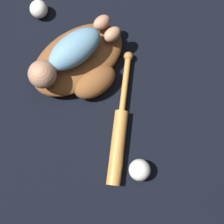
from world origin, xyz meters
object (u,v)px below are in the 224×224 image
object	(u,v)px
baseball_glove	(80,63)
baseball_bat	(119,133)
baby_figure	(69,53)
baseball_spare	(39,9)
baseball	(140,170)

from	to	relation	value
baseball_glove	baseball_bat	world-z (taller)	baseball_glove
baby_figure	baseball_bat	world-z (taller)	baby_figure
baseball_bat	baseball_spare	bearing A→B (deg)	-101.03
baby_figure	baseball_spare	distance (m)	0.27
baby_figure	baseball_bat	size ratio (longest dim) A/B	0.91
baby_figure	baseball	distance (m)	0.44
baseball_glove	baseball_bat	bearing A→B (deg)	75.21
baseball	baseball_spare	world-z (taller)	baseball
baby_figure	baseball_spare	bearing A→B (deg)	-102.55
baseball_glove	baby_figure	bearing A→B (deg)	-41.38
baseball_glove	baseball_spare	size ratio (longest dim) A/B	5.74
baseball_bat	baseball	distance (m)	0.14
baseball_bat	baseball_spare	world-z (taller)	baseball_spare
baseball_glove	baseball_bat	distance (m)	0.28
baby_figure	baseball	bearing A→B (deg)	78.37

